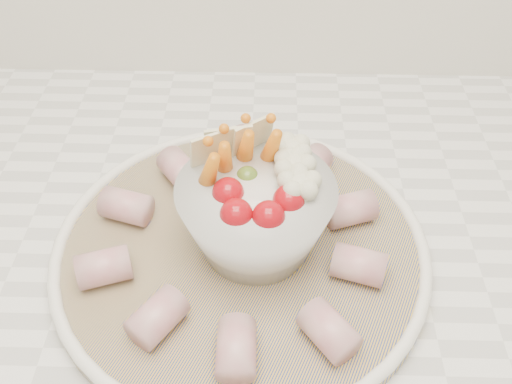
{
  "coord_description": "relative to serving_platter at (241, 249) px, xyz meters",
  "views": [
    {
      "loc": [
        0.08,
        1.06,
        1.36
      ],
      "look_at": [
        0.07,
        1.42,
        1.01
      ],
      "focal_mm": 40.0,
      "sensor_mm": 36.0,
      "label": 1
    }
  ],
  "objects": [
    {
      "name": "cured_meat_rolls",
      "position": [
        -0.0,
        -0.0,
        0.02
      ],
      "size": [
        0.28,
        0.3,
        0.03
      ],
      "color": "#B75462",
      "rests_on": "serving_platter"
    },
    {
      "name": "serving_platter",
      "position": [
        0.0,
        0.0,
        0.0
      ],
      "size": [
        0.47,
        0.47,
        0.02
      ],
      "color": "navy",
      "rests_on": "kitchen_counter"
    },
    {
      "name": "veggie_bowl",
      "position": [
        0.02,
        0.0,
        0.05
      ],
      "size": [
        0.14,
        0.14,
        0.12
      ],
      "color": "silver",
      "rests_on": "serving_platter"
    }
  ]
}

